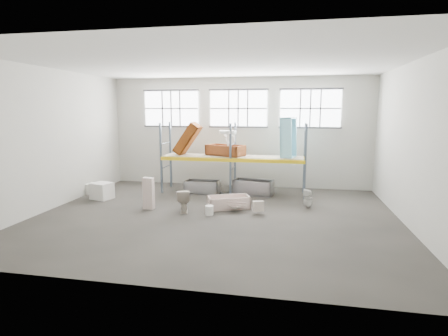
% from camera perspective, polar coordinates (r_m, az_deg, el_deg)
% --- Properties ---
extents(floor, '(12.00, 10.00, 0.10)m').
position_cam_1_polar(floor, '(12.13, -1.35, -7.91)').
color(floor, '#433F39').
rests_on(floor, ground).
extents(ceiling, '(12.00, 10.00, 0.10)m').
position_cam_1_polar(ceiling, '(11.69, -1.45, 16.72)').
color(ceiling, silver).
rests_on(ceiling, ground).
extents(wall_back, '(12.00, 0.10, 5.00)m').
position_cam_1_polar(wall_back, '(16.59, 2.33, 5.71)').
color(wall_back, '#B9B8AC').
rests_on(wall_back, ground).
extents(wall_front, '(12.00, 0.10, 5.00)m').
position_cam_1_polar(wall_front, '(6.82, -10.47, 0.35)').
color(wall_front, '#9C9B90').
rests_on(wall_front, ground).
extents(wall_left, '(0.10, 10.00, 5.00)m').
position_cam_1_polar(wall_left, '(14.21, -26.06, 4.17)').
color(wall_left, '#AFAEA2').
rests_on(wall_left, ground).
extents(wall_right, '(0.10, 10.00, 5.00)m').
position_cam_1_polar(wall_right, '(11.92, 28.38, 3.18)').
color(wall_right, '#A5A498').
rests_on(wall_right, ground).
extents(window_left, '(2.60, 0.04, 1.60)m').
position_cam_1_polar(window_left, '(17.22, -8.43, 9.41)').
color(window_left, white).
rests_on(window_left, wall_back).
extents(window_mid, '(2.60, 0.04, 1.60)m').
position_cam_1_polar(window_mid, '(16.45, 2.30, 9.51)').
color(window_mid, white).
rests_on(window_mid, wall_back).
extents(window_right, '(2.60, 0.04, 1.60)m').
position_cam_1_polar(window_right, '(16.28, 13.66, 9.26)').
color(window_right, white).
rests_on(window_right, wall_back).
extents(rack_upright_la, '(0.08, 0.08, 3.00)m').
position_cam_1_polar(rack_upright_la, '(15.37, -10.05, 1.54)').
color(rack_upright_la, slate).
rests_on(rack_upright_la, floor).
extents(rack_upright_lb, '(0.08, 0.08, 3.00)m').
position_cam_1_polar(rack_upright_lb, '(16.49, -8.56, 2.10)').
color(rack_upright_lb, slate).
rests_on(rack_upright_lb, floor).
extents(rack_upright_ma, '(0.08, 0.08, 3.00)m').
position_cam_1_polar(rack_upright_ma, '(14.58, 1.04, 1.26)').
color(rack_upright_ma, slate).
rests_on(rack_upright_ma, floor).
extents(rack_upright_mb, '(0.08, 0.08, 3.00)m').
position_cam_1_polar(rack_upright_mb, '(15.75, 1.79, 1.87)').
color(rack_upright_mb, slate).
rests_on(rack_upright_mb, floor).
extents(rack_upright_ra, '(0.08, 0.08, 3.00)m').
position_cam_1_polar(rack_upright_ra, '(14.38, 12.91, 0.91)').
color(rack_upright_ra, slate).
rests_on(rack_upright_ra, floor).
extents(rack_upright_rb, '(0.08, 0.08, 3.00)m').
position_cam_1_polar(rack_upright_rb, '(15.57, 12.76, 1.55)').
color(rack_upright_rb, slate).
rests_on(rack_upright_rb, floor).
extents(rack_beam_front, '(6.00, 0.10, 0.14)m').
position_cam_1_polar(rack_beam_front, '(14.58, 1.04, 1.26)').
color(rack_beam_front, yellow).
rests_on(rack_beam_front, floor).
extents(rack_beam_back, '(6.00, 0.10, 0.14)m').
position_cam_1_polar(rack_beam_back, '(15.75, 1.79, 1.87)').
color(rack_beam_back, yellow).
rests_on(rack_beam_back, floor).
extents(shelf_deck, '(5.90, 1.10, 0.03)m').
position_cam_1_polar(shelf_deck, '(15.15, 1.43, 1.88)').
color(shelf_deck, gray).
rests_on(shelf_deck, floor).
extents(wet_patch, '(1.80, 1.80, 0.00)m').
position_cam_1_polar(wet_patch, '(14.67, 0.89, -4.65)').
color(wet_patch, black).
rests_on(wet_patch, floor).
extents(bathtub_beige, '(1.66, 1.22, 0.44)m').
position_cam_1_polar(bathtub_beige, '(12.98, 0.76, -5.50)').
color(bathtub_beige, beige).
rests_on(bathtub_beige, floor).
extents(cistern_spare, '(0.41, 0.30, 0.35)m').
position_cam_1_polar(cistern_spare, '(12.32, 5.51, -6.08)').
color(cistern_spare, beige).
rests_on(cistern_spare, bathtub_beige).
extents(sink_in_tub, '(0.60, 0.60, 0.16)m').
position_cam_1_polar(sink_in_tub, '(12.59, 1.80, -6.27)').
color(sink_in_tub, beige).
rests_on(sink_in_tub, bathtub_beige).
extents(toilet_beige, '(0.65, 0.88, 0.81)m').
position_cam_1_polar(toilet_beige, '(12.61, -6.49, -5.16)').
color(toilet_beige, beige).
rests_on(toilet_beige, floor).
extents(cistern_tall, '(0.37, 0.25, 1.14)m').
position_cam_1_polar(cistern_tall, '(13.11, -11.98, -3.98)').
color(cistern_tall, beige).
rests_on(cistern_tall, floor).
extents(toilet_white, '(0.33, 0.32, 0.69)m').
position_cam_1_polar(toilet_white, '(13.37, 13.28, -4.77)').
color(toilet_white, silver).
rests_on(toilet_white, floor).
extents(steel_tub_left, '(1.49, 0.72, 0.54)m').
position_cam_1_polar(steel_tub_left, '(15.33, -3.47, -3.02)').
color(steel_tub_left, '#ABACB3').
rests_on(steel_tub_left, floor).
extents(steel_tub_right, '(1.75, 1.02, 0.60)m').
position_cam_1_polar(steel_tub_right, '(15.18, 4.72, -3.04)').
color(steel_tub_right, '#B3B4BA').
rests_on(steel_tub_right, floor).
extents(rust_tub_flat, '(1.81, 1.36, 0.46)m').
position_cam_1_polar(rust_tub_flat, '(15.31, 0.22, 2.86)').
color(rust_tub_flat, '#97551B').
rests_on(rust_tub_flat, shelf_deck).
extents(rust_tub_tilted, '(1.23, 0.77, 1.45)m').
position_cam_1_polar(rust_tub_tilted, '(15.56, -5.85, 4.67)').
color(rust_tub_tilted, '#8A3D0B').
rests_on(rust_tub_tilted, shelf_deck).
extents(sink_on_shelf, '(0.87, 0.77, 0.65)m').
position_cam_1_polar(sink_on_shelf, '(14.79, 0.61, 3.70)').
color(sink_on_shelf, white).
rests_on(sink_on_shelf, rust_tub_flat).
extents(blue_tub_upright, '(0.73, 0.90, 1.70)m').
position_cam_1_polar(blue_tub_upright, '(14.92, 10.27, 4.76)').
color(blue_tub_upright, '#86D5EA').
rests_on(blue_tub_upright, shelf_deck).
extents(bucket, '(0.31, 0.31, 0.32)m').
position_cam_1_polar(bucket, '(12.20, -2.36, -6.78)').
color(bucket, white).
rests_on(bucket, floor).
extents(carton_near, '(0.91, 0.83, 0.65)m').
position_cam_1_polar(carton_near, '(15.13, -18.96, -3.47)').
color(carton_near, silver).
rests_on(carton_near, floor).
extents(carton_far, '(0.60, 0.60, 0.45)m').
position_cam_1_polar(carton_far, '(16.30, -21.00, -3.05)').
color(carton_far, white).
rests_on(carton_far, floor).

